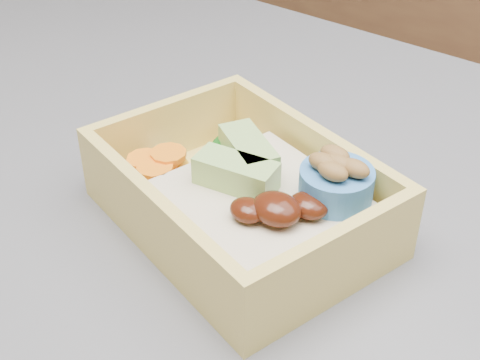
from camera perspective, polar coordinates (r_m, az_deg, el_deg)
The scene contains 1 object.
bento_box at distance 0.43m, azimuth 0.64°, elevation -1.58°, with size 0.21×0.17×0.07m.
Camera 1 is at (0.36, -0.28, 1.20)m, focal length 50.00 mm.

